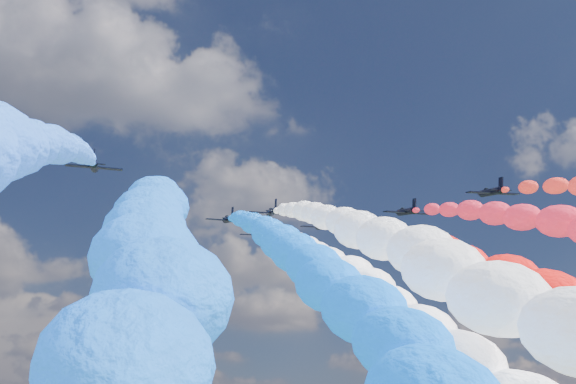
{
  "coord_description": "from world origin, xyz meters",
  "views": [
    {
      "loc": [
        -23.52,
        -115.59,
        46.41
      ],
      "look_at": [
        0.0,
        4.0,
        90.23
      ],
      "focal_mm": 46.24,
      "sensor_mm": 36.0,
      "label": 1
    }
  ],
  "objects": [
    {
      "name": "jet_0",
      "position": [
        -32.28,
        -7.16,
        88.23
      ],
      "size": [
        9.0,
        11.99,
        5.37
      ],
      "primitive_type": null,
      "rotation": [
        0.26,
        0.0,
        0.05
      ],
      "color": "black"
    },
    {
      "name": "trail_0",
      "position": [
        -32.28,
        -58.05,
        68.01
      ],
      "size": [
        5.83,
        98.32,
        43.76
      ],
      "primitive_type": null,
      "color": "blue"
    },
    {
      "name": "jet_1",
      "position": [
        -23.07,
        4.21,
        88.23
      ],
      "size": [
        8.47,
        11.61,
        5.37
      ],
      "primitive_type": null,
      "rotation": [
        0.26,
        0.0,
        0.0
      ],
      "color": "black"
    },
    {
      "name": "trail_1",
      "position": [
        -23.07,
        -46.67,
        68.01
      ],
      "size": [
        5.83,
        98.32,
        43.76
      ],
      "primitive_type": null,
      "color": "blue"
    },
    {
      "name": "jet_2",
      "position": [
        -9.02,
        15.43,
        88.23
      ],
      "size": [
        9.05,
        12.02,
        5.37
      ],
      "primitive_type": null,
      "rotation": [
        0.26,
        0.0,
        0.05
      ],
      "color": "black"
    },
    {
      "name": "trail_2",
      "position": [
        -9.02,
        -35.46,
        68.01
      ],
      "size": [
        5.83,
        98.32,
        43.76
      ],
      "primitive_type": null,
      "color": "blue"
    },
    {
      "name": "jet_3",
      "position": [
        -1.79,
        9.56,
        88.23
      ],
      "size": [
        8.75,
        11.81,
        5.37
      ],
      "primitive_type": null,
      "rotation": [
        0.26,
        0.0,
        -0.03
      ],
      "color": "black"
    },
    {
      "name": "trail_3",
      "position": [
        -1.79,
        -41.32,
        68.01
      ],
      "size": [
        5.83,
        98.32,
        43.76
      ],
      "primitive_type": null,
      "color": "white"
    },
    {
      "name": "jet_4",
      "position": [
        -1.5,
        23.8,
        88.23
      ],
      "size": [
        8.8,
        11.84,
        5.37
      ],
      "primitive_type": null,
      "rotation": [
        0.26,
        0.0,
        -0.03
      ],
      "color": "black"
    },
    {
      "name": "trail_4",
      "position": [
        -1.5,
        -27.09,
        68.01
      ],
      "size": [
        5.83,
        98.32,
        43.76
      ],
      "primitive_type": null,
      "color": "white"
    },
    {
      "name": "jet_5",
      "position": [
        9.19,
        16.33,
        88.23
      ],
      "size": [
        8.46,
        11.6,
        5.37
      ],
      "primitive_type": null,
      "rotation": [
        0.26,
        0.0,
        -0.0
      ],
      "color": "black"
    },
    {
      "name": "trail_5",
      "position": [
        9.19,
        -34.56,
        68.01
      ],
      "size": [
        5.83,
        98.32,
        43.76
      ],
      "primitive_type": null,
      "color": "red"
    },
    {
      "name": "jet_6",
      "position": [
        21.9,
        4.65,
        88.23
      ],
      "size": [
        8.48,
        11.61,
        5.37
      ],
      "primitive_type": null,
      "rotation": [
        0.26,
        0.0,
        0.0
      ],
      "color": "black"
    },
    {
      "name": "jet_7",
      "position": [
        32.23,
        -8.02,
        88.23
      ],
      "size": [
        9.08,
        12.04,
        5.37
      ],
      "primitive_type": null,
      "rotation": [
        0.26,
        0.0,
        -0.05
      ],
      "color": "black"
    }
  ]
}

